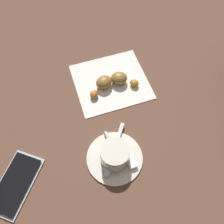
{
  "coord_description": "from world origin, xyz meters",
  "views": [
    {
      "loc": [
        -0.3,
        0.05,
        0.56
      ],
      "look_at": [
        -0.0,
        -0.02,
        0.03
      ],
      "focal_mm": 39.73,
      "sensor_mm": 36.0,
      "label": 1
    }
  ],
  "objects_px": {
    "croissant": "(112,81)",
    "sugar_packet": "(129,156)",
    "espresso_cup": "(113,154)",
    "teaspoon": "(112,158)",
    "napkin": "(111,82)",
    "saucer": "(113,158)",
    "cell_phone": "(15,184)"
  },
  "relations": [
    {
      "from": "saucer",
      "to": "espresso_cup",
      "type": "height_order",
      "value": "espresso_cup"
    },
    {
      "from": "espresso_cup",
      "to": "teaspoon",
      "type": "xyz_separation_m",
      "value": [
        -0.0,
        0.0,
        -0.02
      ]
    },
    {
      "from": "sugar_packet",
      "to": "cell_phone",
      "type": "distance_m",
      "value": 0.26
    },
    {
      "from": "croissant",
      "to": "cell_phone",
      "type": "height_order",
      "value": "croissant"
    },
    {
      "from": "croissant",
      "to": "teaspoon",
      "type": "bearing_deg",
      "value": 167.88
    },
    {
      "from": "saucer",
      "to": "sugar_packet",
      "type": "height_order",
      "value": "sugar_packet"
    },
    {
      "from": "napkin",
      "to": "croissant",
      "type": "xyz_separation_m",
      "value": [
        -0.01,
        -0.0,
        0.02
      ]
    },
    {
      "from": "croissant",
      "to": "cell_phone",
      "type": "distance_m",
      "value": 0.35
    },
    {
      "from": "sugar_packet",
      "to": "croissant",
      "type": "height_order",
      "value": "croissant"
    },
    {
      "from": "espresso_cup",
      "to": "teaspoon",
      "type": "distance_m",
      "value": 0.02
    },
    {
      "from": "cell_phone",
      "to": "croissant",
      "type": "bearing_deg",
      "value": -50.14
    },
    {
      "from": "saucer",
      "to": "espresso_cup",
      "type": "distance_m",
      "value": 0.03
    },
    {
      "from": "teaspoon",
      "to": "napkin",
      "type": "distance_m",
      "value": 0.23
    },
    {
      "from": "teaspoon",
      "to": "sugar_packet",
      "type": "relative_size",
      "value": 2.2
    },
    {
      "from": "espresso_cup",
      "to": "cell_phone",
      "type": "bearing_deg",
      "value": 93.42
    },
    {
      "from": "saucer",
      "to": "sugar_packet",
      "type": "bearing_deg",
      "value": -99.54
    },
    {
      "from": "teaspoon",
      "to": "croissant",
      "type": "height_order",
      "value": "croissant"
    },
    {
      "from": "teaspoon",
      "to": "napkin",
      "type": "height_order",
      "value": "teaspoon"
    },
    {
      "from": "sugar_packet",
      "to": "croissant",
      "type": "bearing_deg",
      "value": -8.78
    },
    {
      "from": "teaspoon",
      "to": "croissant",
      "type": "relative_size",
      "value": 0.9
    },
    {
      "from": "espresso_cup",
      "to": "sugar_packet",
      "type": "distance_m",
      "value": 0.04
    },
    {
      "from": "teaspoon",
      "to": "croissant",
      "type": "bearing_deg",
      "value": -12.12
    },
    {
      "from": "croissant",
      "to": "cell_phone",
      "type": "relative_size",
      "value": 0.91
    },
    {
      "from": "sugar_packet",
      "to": "saucer",
      "type": "bearing_deg",
      "value": 72.75
    },
    {
      "from": "espresso_cup",
      "to": "cell_phone",
      "type": "relative_size",
      "value": 0.58
    },
    {
      "from": "saucer",
      "to": "napkin",
      "type": "height_order",
      "value": "saucer"
    },
    {
      "from": "napkin",
      "to": "sugar_packet",
      "type": "bearing_deg",
      "value": 179.08
    },
    {
      "from": "croissant",
      "to": "sugar_packet",
      "type": "bearing_deg",
      "value": 178.93
    },
    {
      "from": "sugar_packet",
      "to": "croissant",
      "type": "relative_size",
      "value": 0.41
    },
    {
      "from": "saucer",
      "to": "cell_phone",
      "type": "bearing_deg",
      "value": 93.43
    },
    {
      "from": "espresso_cup",
      "to": "napkin",
      "type": "bearing_deg",
      "value": -10.76
    },
    {
      "from": "saucer",
      "to": "espresso_cup",
      "type": "xyz_separation_m",
      "value": [
        -0.0,
        0.0,
        0.03
      ]
    }
  ]
}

